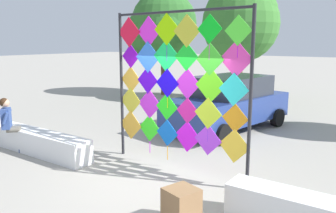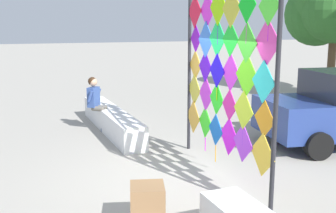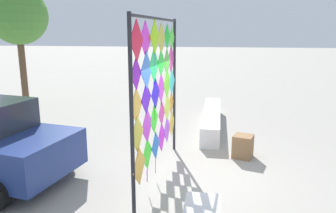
{
  "view_description": "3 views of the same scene",
  "coord_description": "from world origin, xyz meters",
  "px_view_note": "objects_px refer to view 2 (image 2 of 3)",
  "views": [
    {
      "loc": [
        4.12,
        -5.41,
        2.84
      ],
      "look_at": [
        0.02,
        0.42,
        1.5
      ],
      "focal_mm": 37.49,
      "sensor_mm": 36.0,
      "label": 1
    },
    {
      "loc": [
        6.44,
        -2.89,
        2.75
      ],
      "look_at": [
        -0.59,
        -0.04,
        1.26
      ],
      "focal_mm": 44.27,
      "sensor_mm": 36.0,
      "label": 2
    },
    {
      "loc": [
        -6.85,
        -0.46,
        3.19
      ],
      "look_at": [
        0.5,
        0.67,
        1.48
      ],
      "focal_mm": 35.33,
      "sensor_mm": 36.0,
      "label": 3
    }
  ],
  "objects_px": {
    "cardboard_box_large": "(147,205)",
    "tree_far_right": "(330,6)",
    "kite_display_rack": "(223,67)",
    "seated_vendor": "(96,100)"
  },
  "relations": [
    {
      "from": "kite_display_rack",
      "to": "cardboard_box_large",
      "type": "bearing_deg",
      "value": -54.11
    },
    {
      "from": "kite_display_rack",
      "to": "tree_far_right",
      "type": "relative_size",
      "value": 0.66
    },
    {
      "from": "kite_display_rack",
      "to": "seated_vendor",
      "type": "bearing_deg",
      "value": -161.05
    },
    {
      "from": "cardboard_box_large",
      "to": "tree_far_right",
      "type": "distance_m",
      "value": 13.85
    },
    {
      "from": "kite_display_rack",
      "to": "seated_vendor",
      "type": "xyz_separation_m",
      "value": [
        -4.14,
        -1.42,
        -1.18
      ]
    },
    {
      "from": "cardboard_box_large",
      "to": "tree_far_right",
      "type": "xyz_separation_m",
      "value": [
        -8.24,
        10.66,
        3.19
      ]
    },
    {
      "from": "cardboard_box_large",
      "to": "tree_far_right",
      "type": "height_order",
      "value": "tree_far_right"
    },
    {
      "from": "cardboard_box_large",
      "to": "kite_display_rack",
      "type": "bearing_deg",
      "value": 125.89
    },
    {
      "from": "seated_vendor",
      "to": "cardboard_box_large",
      "type": "bearing_deg",
      "value": -5.4
    },
    {
      "from": "cardboard_box_large",
      "to": "tree_far_right",
      "type": "bearing_deg",
      "value": 127.7
    }
  ]
}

